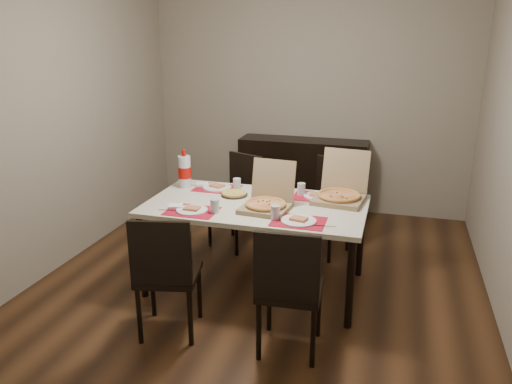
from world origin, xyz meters
TOP-DOWN VIEW (x-y plane):
  - ground at (0.00, 0.00)m, footprint 3.80×4.00m
  - room_walls at (0.00, 0.43)m, footprint 3.84×4.02m
  - sideboard at (0.00, 1.78)m, footprint 1.50×0.40m
  - dining_table at (-0.02, -0.16)m, footprint 1.80×1.00m
  - chair_near_left at (-0.42, -1.07)m, footprint 0.50×0.50m
  - chair_near_right at (0.45, -1.04)m, footprint 0.44×0.44m
  - chair_far_left at (-0.45, 0.67)m, footprint 0.55×0.55m
  - chair_far_right at (0.45, 0.76)m, footprint 0.55×0.55m
  - setting_near_left at (-0.43, -0.47)m, footprint 0.49×0.30m
  - setting_near_right at (0.35, -0.48)m, footprint 0.50×0.30m
  - setting_far_left at (-0.45, 0.15)m, footprint 0.49×0.30m
  - setting_far_right at (0.39, 0.15)m, footprint 0.46×0.30m
  - napkin_loose at (-0.00, -0.15)m, footprint 0.13×0.14m
  - pizza_box_center at (0.10, -0.26)m, footprint 0.40×0.44m
  - pizza_box_right at (0.63, 0.11)m, footprint 0.45×0.49m
  - faina_plate at (-0.26, -0.01)m, footprint 0.23×0.23m
  - dip_bowl at (-0.00, 0.06)m, footprint 0.15×0.15m
  - soda_bottle at (-0.77, 0.10)m, footprint 0.12×0.12m

SIDE VIEW (x-z plane):
  - ground at x=0.00m, z-range -0.02..0.00m
  - sideboard at x=0.00m, z-range 0.00..0.90m
  - chair_near_left at x=-0.42m, z-range 0.05..0.98m
  - chair_near_right at x=0.45m, z-range 0.05..0.98m
  - chair_far_left at x=-0.45m, z-range 0.05..0.98m
  - chair_far_right at x=0.45m, z-range 0.05..0.98m
  - dining_table at x=-0.02m, z-range 0.31..1.06m
  - napkin_loose at x=0.00m, z-range 0.75..0.77m
  - dip_bowl at x=0.00m, z-range 0.75..0.78m
  - faina_plate at x=-0.26m, z-range 0.75..0.78m
  - setting_far_left at x=-0.45m, z-range 0.72..0.83m
  - setting_near_left at x=-0.43m, z-range 0.72..0.83m
  - setting_near_right at x=0.35m, z-range 0.72..0.83m
  - setting_far_right at x=0.39m, z-range 0.72..0.83m
  - pizza_box_center at x=0.10m, z-range 0.62..0.99m
  - pizza_box_right at x=0.63m, z-range 0.61..1.01m
  - soda_bottle at x=-0.77m, z-range 0.72..1.07m
  - room_walls at x=0.00m, z-range 0.42..3.04m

